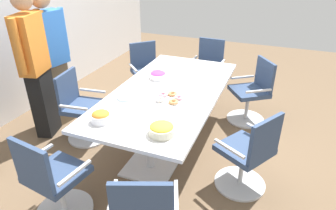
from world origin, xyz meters
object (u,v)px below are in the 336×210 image
object	(u,v)px
office_chair_0	(53,182)
snack_bowl_chips_yellow	(162,129)
office_chair_6	(81,110)
snack_bowl_candy_mix	(158,75)
snack_bowl_chips_orange	(101,117)
person_standing_2	(51,58)
conference_table	(168,100)
office_chair_5	(147,74)
office_chair_4	(208,70)
person_standing_1	(36,64)
donut_platter	(169,98)
office_chair_2	(248,156)
office_chair_3	(252,95)
napkin_pile	(157,66)
plate_stack	(126,97)

from	to	relation	value
office_chair_0	snack_bowl_chips_yellow	distance (m)	1.08
office_chair_6	snack_bowl_candy_mix	xyz separation A→B (m)	(0.58, -0.83, 0.39)
office_chair_0	snack_bowl_chips_orange	distance (m)	0.73
person_standing_2	snack_bowl_chips_orange	xyz separation A→B (m)	(-0.86, -1.30, -0.16)
conference_table	office_chair_5	xyz separation A→B (m)	(1.13, 0.82, -0.22)
snack_bowl_chips_yellow	office_chair_0	bearing A→B (deg)	126.38
office_chair_4	conference_table	bearing A→B (deg)	90.53
conference_table	person_standing_1	bearing A→B (deg)	102.99
person_standing_1	donut_platter	distance (m)	1.74
office_chair_4	donut_platter	distance (m)	1.96
office_chair_2	donut_platter	world-z (taller)	office_chair_2
office_chair_3	person_standing_2	bearing A→B (deg)	77.22
snack_bowl_chips_yellow	napkin_pile	size ratio (longest dim) A/B	1.43
office_chair_4	snack_bowl_chips_yellow	bearing A→B (deg)	97.68
conference_table	snack_bowl_chips_orange	size ratio (longest dim) A/B	12.14
person_standing_2	snack_bowl_candy_mix	distance (m)	1.44
office_chair_0	office_chair_4	xyz separation A→B (m)	(3.20, -0.57, 0.00)
person_standing_2	snack_bowl_chips_yellow	size ratio (longest dim) A/B	7.48
office_chair_4	snack_bowl_chips_orange	world-z (taller)	office_chair_4
office_chair_2	napkin_pile	xyz separation A→B (m)	(1.11, 1.47, 0.37)
snack_bowl_candy_mix	napkin_pile	xyz separation A→B (m)	(0.34, 0.15, -0.02)
office_chair_2	office_chair_4	xyz separation A→B (m)	(2.18, 1.00, 0.00)
person_standing_2	napkin_pile	distance (m)	1.43
snack_bowl_chips_orange	donut_platter	xyz separation A→B (m)	(0.69, -0.45, -0.04)
office_chair_3	snack_bowl_chips_orange	world-z (taller)	office_chair_3
conference_table	office_chair_4	xyz separation A→B (m)	(1.70, -0.06, -0.22)
office_chair_2	office_chair_3	world-z (taller)	same
office_chair_0	napkin_pile	size ratio (longest dim) A/B	5.29
office_chair_3	person_standing_1	bearing A→B (deg)	83.20
office_chair_2	snack_bowl_candy_mix	xyz separation A→B (m)	(0.77, 1.31, 0.39)
office_chair_4	snack_bowl_chips_yellow	xyz separation A→B (m)	(-2.61, -0.24, 0.40)
office_chair_4	plate_stack	size ratio (longest dim) A/B	4.74
office_chair_5	snack_bowl_chips_yellow	bearing A→B (deg)	73.35
office_chair_6	snack_bowl_chips_orange	xyz separation A→B (m)	(-0.63, -0.75, 0.40)
person_standing_2	snack_bowl_chips_orange	world-z (taller)	person_standing_2
person_standing_1	office_chair_3	bearing A→B (deg)	103.64
office_chair_2	person_standing_1	size ratio (longest dim) A/B	0.49
person_standing_1	snack_bowl_chips_yellow	size ratio (longest dim) A/B	7.60
person_standing_2	office_chair_3	bearing A→B (deg)	123.27
donut_platter	office_chair_6	bearing A→B (deg)	93.04
person_standing_1	snack_bowl_candy_mix	world-z (taller)	person_standing_1
office_chair_6	napkin_pile	size ratio (longest dim) A/B	5.29
office_chair_5	person_standing_2	world-z (taller)	person_standing_2
office_chair_2	office_chair_4	distance (m)	2.40
conference_table	person_standing_1	world-z (taller)	person_standing_1
office_chair_6	snack_bowl_chips_orange	size ratio (longest dim) A/B	4.60
office_chair_2	person_standing_2	xyz separation A→B (m)	(0.41, 2.70, 0.56)
conference_table	napkin_pile	size ratio (longest dim) A/B	13.96
office_chair_3	person_standing_2	xyz separation A→B (m)	(-1.05, 2.54, 0.56)
conference_table	plate_stack	xyz separation A→B (m)	(-0.39, 0.36, 0.14)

